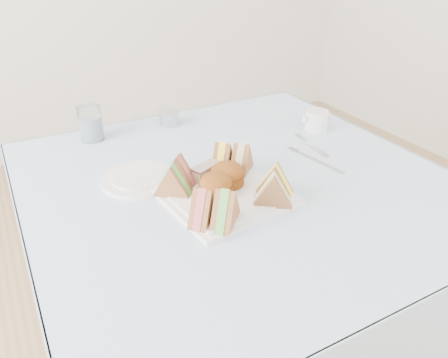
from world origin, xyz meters
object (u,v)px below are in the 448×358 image
water_glass (90,123)px  creamer_jug (317,121)px  table (236,290)px  serving_plate (224,195)px

water_glass → creamer_jug: bearing=-22.7°
water_glass → creamer_jug: (0.63, -0.26, -0.02)m
table → creamer_jug: bearing=22.5°
table → water_glass: size_ratio=8.80×
water_glass → creamer_jug: size_ratio=1.45×
table → water_glass: (-0.26, 0.42, 0.43)m
table → serving_plate: 0.39m
table → water_glass: bearing=122.0°
table → creamer_jug: 0.57m
creamer_jug → serving_plate: bearing=-149.3°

